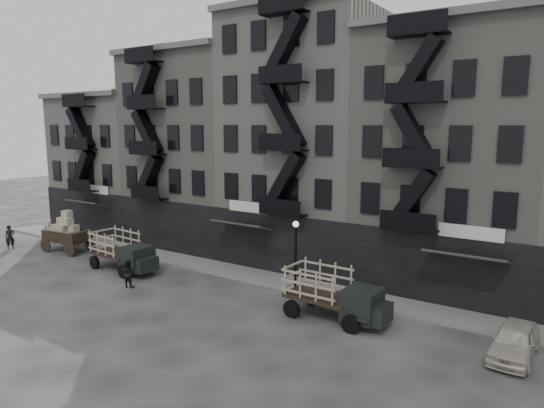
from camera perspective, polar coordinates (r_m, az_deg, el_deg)
The scene contains 14 objects.
ground at distance 28.50m, azimuth -5.26°, elevation -10.69°, with size 140.00×140.00×0.00m, color #38383A.
sidewalk at distance 31.32m, azimuth -0.94°, elevation -8.63°, with size 55.00×2.50×0.15m, color slate.
building_west at distance 48.05m, azimuth -16.83°, elevation 4.50°, with size 10.00×11.35×13.20m.
building_midwest at distance 40.79m, azimuth -7.82°, elevation 6.13°, with size 10.00×11.35×16.20m.
building_center at distance 34.99m, azimuth 4.68°, elevation 7.29°, with size 10.00×11.35×18.20m.
building_mideast at distance 31.50m, azimuth 20.88°, elevation 4.66°, with size 10.00×11.35×16.20m.
lamp_post at distance 28.09m, azimuth 2.80°, elevation -5.01°, with size 0.36×0.36×4.28m.
horse at distance 45.89m, azimuth -24.90°, elevation -2.71°, with size 0.91×2.00×1.69m, color beige.
wagon at distance 40.63m, azimuth -23.07°, elevation -2.68°, with size 3.91×2.37×3.15m.
stake_truck_west at distance 34.12m, azimuth -17.18°, elevation -5.02°, with size 5.45×2.59×2.66m.
stake_truck_east at distance 24.85m, azimuth 7.26°, elevation -10.05°, with size 5.39×2.36×2.67m.
car_east at distance 23.60m, azimuth 26.59°, elevation -14.23°, with size 1.66×4.13×1.41m, color beige.
pedestrian_west at distance 43.43m, azimuth -28.45°, elevation -3.46°, with size 0.70×0.46×1.92m, color black.
pedestrian_mid at distance 30.79m, azimuth -16.53°, elevation -7.83°, with size 0.83×0.65×1.72m, color black.
Camera 1 is at (16.80, -20.85, 9.77)m, focal length 32.00 mm.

